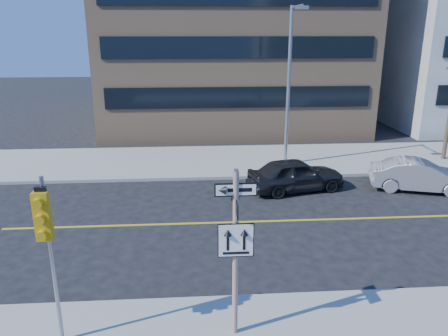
{
  "coord_description": "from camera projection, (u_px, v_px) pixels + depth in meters",
  "views": [
    {
      "loc": [
        -0.87,
        -11.17,
        6.99
      ],
      "look_at": [
        0.2,
        4.0,
        2.18
      ],
      "focal_mm": 35.0,
      "sensor_mm": 36.0,
      "label": 1
    }
  ],
  "objects": [
    {
      "name": "parked_car_a",
      "position": [
        296.0,
        175.0,
        19.76
      ],
      "size": [
        2.7,
        4.67,
        1.49
      ],
      "primitive_type": "imported",
      "rotation": [
        0.0,
        0.0,
        1.8
      ],
      "color": "black",
      "rests_on": "ground"
    },
    {
      "name": "parked_car_b",
      "position": [
        420.0,
        176.0,
        19.76
      ],
      "size": [
        2.66,
        4.54,
        1.41
      ],
      "primitive_type": "imported",
      "rotation": [
        0.0,
        0.0,
        1.28
      ],
      "color": "gray",
      "rests_on": "ground"
    },
    {
      "name": "ground",
      "position": [
        227.0,
        280.0,
        12.79
      ],
      "size": [
        120.0,
        120.0,
        0.0
      ],
      "primitive_type": "plane",
      "color": "black",
      "rests_on": "ground"
    },
    {
      "name": "building_brick",
      "position": [
        228.0,
        3.0,
        33.99
      ],
      "size": [
        18.0,
        18.0,
        18.0
      ],
      "primitive_type": "cube",
      "color": "tan",
      "rests_on": "ground"
    },
    {
      "name": "streetlight_a",
      "position": [
        290.0,
        77.0,
        21.85
      ],
      "size": [
        0.55,
        2.25,
        8.0
      ],
      "color": "gray",
      "rests_on": "far_sidewalk"
    },
    {
      "name": "traffic_signal",
      "position": [
        45.0,
        230.0,
        9.07
      ],
      "size": [
        0.32,
        0.45,
        4.0
      ],
      "color": "gray",
      "rests_on": "near_sidewalk"
    },
    {
      "name": "sign_pole",
      "position": [
        236.0,
        246.0,
        9.66
      ],
      "size": [
        0.92,
        0.92,
        4.06
      ],
      "color": "beige",
      "rests_on": "near_sidewalk"
    }
  ]
}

